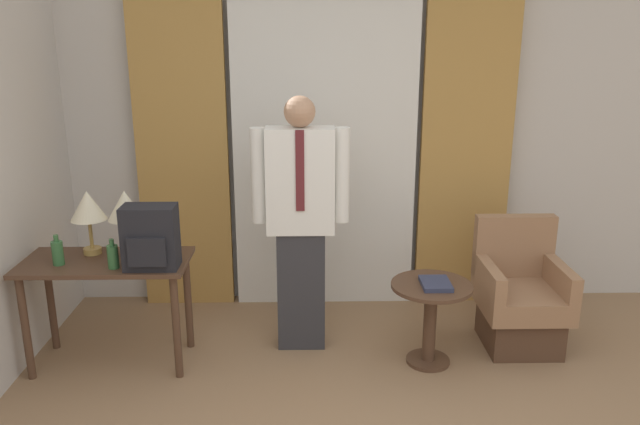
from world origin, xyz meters
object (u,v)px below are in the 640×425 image
(book, at_px, (436,284))
(armchair, at_px, (520,300))
(bottle_near_edge, at_px, (113,256))
(table_lamp_left, at_px, (88,208))
(bottle_by_lamp, at_px, (58,252))
(desk, at_px, (107,278))
(table_lamp_right, at_px, (125,208))
(backpack, at_px, (150,238))
(person, at_px, (301,216))
(side_table, at_px, (431,310))

(book, bearing_deg, armchair, 23.37)
(bottle_near_edge, relative_size, book, 0.79)
(table_lamp_left, xyz_separation_m, book, (2.26, -0.21, -0.46))
(bottle_by_lamp, bearing_deg, desk, 15.74)
(table_lamp_right, relative_size, armchair, 0.48)
(bottle_near_edge, relative_size, armchair, 0.21)
(bottle_near_edge, relative_size, backpack, 0.48)
(person, bearing_deg, table_lamp_left, -176.31)
(side_table, xyz_separation_m, book, (0.02, -0.03, 0.20))
(bottle_by_lamp, relative_size, side_table, 0.35)
(side_table, height_order, book, book)
(desk, height_order, backpack, backpack)
(table_lamp_right, xyz_separation_m, side_table, (2.00, -0.18, -0.66))
(backpack, relative_size, armchair, 0.45)
(table_lamp_right, bearing_deg, bottle_near_edge, -94.81)
(bottle_near_edge, height_order, armchair, bottle_near_edge)
(bottle_near_edge, height_order, book, bottle_near_edge)
(bottle_by_lamp, xyz_separation_m, book, (2.40, -0.01, -0.23))
(desk, distance_m, table_lamp_left, 0.47)
(backpack, xyz_separation_m, side_table, (1.78, 0.09, -0.54))
(desk, bearing_deg, table_lamp_right, 46.15)
(desk, height_order, armchair, armchair)
(table_lamp_right, height_order, bottle_near_edge, table_lamp_right)
(desk, height_order, side_table, desk)
(table_lamp_left, bearing_deg, side_table, -4.55)
(bottle_by_lamp, bearing_deg, book, -0.12)
(table_lamp_right, bearing_deg, book, -5.85)
(book, bearing_deg, table_lamp_left, 174.77)
(bottle_near_edge, xyz_separation_m, backpack, (0.24, 0.00, 0.12))
(book, bearing_deg, desk, 177.84)
(desk, bearing_deg, side_table, -1.42)
(book, bearing_deg, table_lamp_right, 174.15)
(table_lamp_right, height_order, person, person)
(table_lamp_left, xyz_separation_m, table_lamp_right, (0.24, 0.00, 0.00))
(bottle_near_edge, bearing_deg, table_lamp_left, 129.23)
(bottle_by_lamp, bearing_deg, table_lamp_left, 53.96)
(table_lamp_left, relative_size, side_table, 0.76)
(desk, relative_size, backpack, 2.67)
(desk, bearing_deg, person, 9.67)
(side_table, bearing_deg, armchair, 20.77)
(bottle_near_edge, bearing_deg, bottle_by_lamp, 169.57)
(bottle_by_lamp, distance_m, backpack, 0.62)
(desk, height_order, table_lamp_left, table_lamp_left)
(table_lamp_left, xyz_separation_m, person, (1.38, 0.09, -0.09))
(person, bearing_deg, bottle_near_edge, -162.90)
(desk, xyz_separation_m, table_lamp_left, (-0.12, 0.13, 0.44))
(bottle_by_lamp, xyz_separation_m, backpack, (0.61, -0.07, 0.12))
(desk, xyz_separation_m, side_table, (2.12, -0.05, -0.22))
(table_lamp_right, height_order, side_table, table_lamp_right)
(person, height_order, armchair, person)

